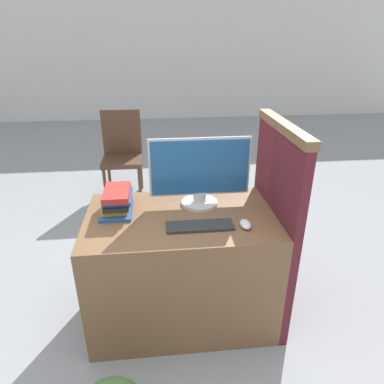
{
  "coord_description": "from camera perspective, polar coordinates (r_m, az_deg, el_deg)",
  "views": [
    {
      "loc": [
        -0.12,
        -1.44,
        1.74
      ],
      "look_at": [
        0.07,
        0.32,
        0.92
      ],
      "focal_mm": 32.0,
      "sensor_mm": 36.0,
      "label": 1
    }
  ],
  "objects": [
    {
      "name": "ground_plane",
      "position": [
        2.27,
        -0.92,
        -25.38
      ],
      "size": [
        20.0,
        20.0,
        0.0
      ],
      "primitive_type": "plane",
      "color": "#93999E"
    },
    {
      "name": "wall_back",
      "position": [
        7.77,
        -5.6,
        22.28
      ],
      "size": [
        12.0,
        0.06,
        2.8
      ],
      "color": "white",
      "rests_on": "ground_plane"
    },
    {
      "name": "desk",
      "position": [
        2.27,
        -1.83,
        -12.25
      ],
      "size": [
        1.14,
        0.72,
        0.75
      ],
      "color": "brown",
      "rests_on": "ground_plane"
    },
    {
      "name": "carrel_divider",
      "position": [
        2.24,
        13.4,
        -4.86
      ],
      "size": [
        0.07,
        0.76,
        1.29
      ],
      "color": "#5B1E28",
      "rests_on": "ground_plane"
    },
    {
      "name": "monitor",
      "position": [
        2.11,
        1.32,
        3.26
      ],
      "size": [
        0.62,
        0.23,
        0.44
      ],
      "color": "silver",
      "rests_on": "desk"
    },
    {
      "name": "keyboard",
      "position": [
        1.94,
        1.32,
        -5.68
      ],
      "size": [
        0.38,
        0.12,
        0.02
      ],
      "color": "#2D2D2D",
      "rests_on": "desk"
    },
    {
      "name": "mouse",
      "position": [
        1.96,
        8.9,
        -5.32
      ],
      "size": [
        0.06,
        0.1,
        0.04
      ],
      "color": "white",
      "rests_on": "desk"
    },
    {
      "name": "book_stack",
      "position": [
        2.13,
        -12.41,
        -1.42
      ],
      "size": [
        0.19,
        0.29,
        0.14
      ],
      "color": "#285199",
      "rests_on": "desk"
    },
    {
      "name": "far_chair",
      "position": [
        4.02,
        -11.56,
        6.87
      ],
      "size": [
        0.44,
        0.44,
        0.97
      ],
      "rotation": [
        0.0,
        0.0,
        -0.34
      ],
      "color": "#4C3323",
      "rests_on": "ground_plane"
    }
  ]
}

